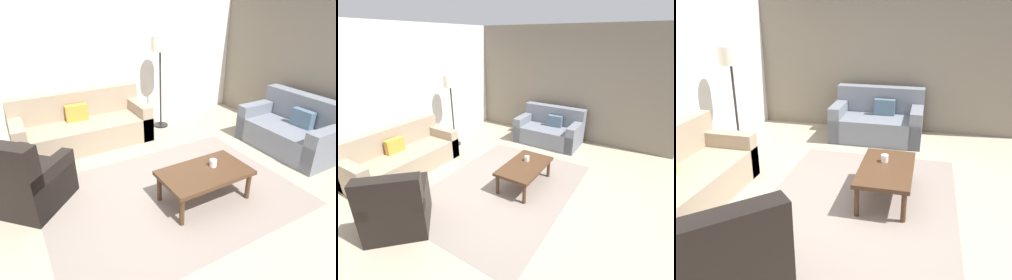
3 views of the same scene
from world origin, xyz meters
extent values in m
plane|color=tan|center=(0.00, 0.00, 0.00)|extent=(8.00, 8.00, 0.00)
cube|color=slate|center=(3.00, 0.00, 1.40)|extent=(0.12, 5.20, 2.80)
cube|color=gray|center=(0.00, 0.00, 0.00)|extent=(3.14, 2.27, 0.01)
cube|color=gray|center=(-0.56, 2.00, 0.21)|extent=(2.21, 0.91, 0.42)
cube|color=gray|center=(0.45, 2.00, 0.31)|extent=(0.20, 0.91, 0.62)
cube|color=slate|center=(2.35, 0.14, 0.21)|extent=(0.91, 1.57, 0.42)
cube|color=slate|center=(2.68, 0.14, 0.44)|extent=(0.24, 1.57, 0.88)
cube|color=slate|center=(2.35, 0.83, 0.31)|extent=(0.91, 0.20, 0.62)
cube|color=slate|center=(2.35, -0.54, 0.31)|extent=(0.91, 0.20, 0.62)
cube|color=slate|center=(2.46, 0.04, 0.56)|extent=(0.12, 0.36, 0.28)
cube|color=black|center=(-1.57, 0.73, 0.22)|extent=(1.13, 1.13, 0.44)
cube|color=black|center=(-1.79, 0.52, 0.47)|extent=(0.71, 0.71, 0.95)
cube|color=black|center=(-1.35, 0.50, 0.30)|extent=(0.68, 0.68, 0.60)
cube|color=black|center=(-1.80, 0.96, 0.30)|extent=(0.68, 0.68, 0.60)
cylinder|color=#472D1C|center=(-0.19, -0.54, 0.18)|extent=(0.06, 0.06, 0.36)
cylinder|color=#472D1C|center=(0.79, -0.54, 0.18)|extent=(0.06, 0.06, 0.36)
cylinder|color=#472D1C|center=(-0.19, -0.02, 0.18)|extent=(0.06, 0.06, 0.36)
cylinder|color=#472D1C|center=(0.79, -0.02, 0.18)|extent=(0.06, 0.06, 0.36)
cube|color=#472D1C|center=(0.30, -0.28, 0.39)|extent=(1.10, 0.64, 0.05)
cylinder|color=white|center=(0.45, -0.24, 0.46)|extent=(0.09, 0.09, 0.09)
cylinder|color=black|center=(0.97, 2.07, 0.01)|extent=(0.28, 0.28, 0.03)
cylinder|color=#262626|center=(0.97, 2.07, 0.72)|extent=(0.04, 0.04, 1.45)
cylinder|color=beige|center=(0.97, 2.07, 1.58)|extent=(0.32, 0.32, 0.26)
camera|label=1|loc=(-1.59, -2.65, 2.28)|focal=31.14mm
camera|label=2|loc=(-3.11, -2.04, 2.51)|focal=26.08mm
camera|label=3|loc=(-3.54, -0.69, 2.20)|focal=37.44mm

